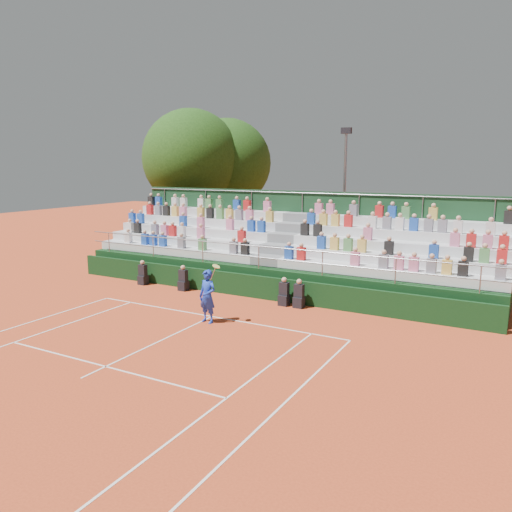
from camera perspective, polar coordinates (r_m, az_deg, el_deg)
The scene contains 8 objects.
ground at distance 19.31m, azimuth -5.05°, elevation -6.92°, with size 90.00×90.00×0.00m, color #C74721.
courtside_wall at distance 21.80m, azimuth -0.38°, elevation -3.49°, with size 20.00×0.15×1.00m, color black.
line_officials at distance 22.08m, azimuth -3.87°, elevation -3.40°, with size 8.66×0.40×1.19m.
grandstand at distance 24.49m, azimuth 3.32°, elevation -0.55°, with size 20.00×5.20×4.40m.
tennis_player at distance 18.38m, azimuth -5.56°, elevation -4.61°, with size 0.92×0.56×2.22m.
tree_west at distance 34.19m, azimuth -7.41°, elevation 11.00°, with size 6.49×6.49×9.39m.
tree_east at distance 35.63m, azimuth -3.31°, elevation 10.57°, with size 6.13×6.13×8.92m.
floodlight_mast at distance 30.12m, azimuth 10.10°, elevation 8.07°, with size 0.60×0.25×7.84m.
Camera 1 is at (10.33, -15.27, 5.74)m, focal length 35.00 mm.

